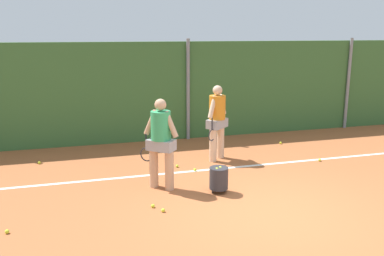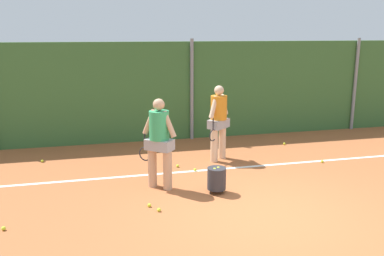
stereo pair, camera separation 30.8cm
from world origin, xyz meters
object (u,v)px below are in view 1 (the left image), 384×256
object	(u,v)px
player_foreground_near	(161,139)
tennis_ball_5	(320,160)
player_midcourt	(217,119)
tennis_ball_3	(195,170)
tennis_ball_6	(39,163)
tennis_ball_0	(177,166)
tennis_ball_1	(163,210)
tennis_ball_8	(281,143)
ball_hopper	(219,178)
tennis_ball_4	(220,149)
tennis_ball_9	(7,232)
tennis_ball_2	(153,206)

from	to	relation	value
player_foreground_near	tennis_ball_5	bearing A→B (deg)	-130.05
player_midcourt	tennis_ball_3	xyz separation A→B (m)	(-0.75, -0.69, -0.98)
player_midcourt	tennis_ball_6	distance (m)	4.32
tennis_ball_0	tennis_ball_6	distance (m)	3.26
tennis_ball_0	tennis_ball_1	xyz separation A→B (m)	(-0.80, -2.27, 0.00)
tennis_ball_3	tennis_ball_8	size ratio (longest dim) A/B	1.00
player_midcourt	ball_hopper	bearing A→B (deg)	32.50
ball_hopper	tennis_ball_1	distance (m)	1.38
tennis_ball_0	tennis_ball_4	bearing A→B (deg)	37.70
player_midcourt	tennis_ball_1	bearing A→B (deg)	14.78
tennis_ball_3	ball_hopper	bearing A→B (deg)	-85.89
tennis_ball_5	tennis_ball_9	distance (m)	6.93
tennis_ball_4	tennis_ball_8	world-z (taller)	same
player_midcourt	tennis_ball_0	size ratio (longest dim) A/B	27.38
player_midcourt	tennis_ball_4	xyz separation A→B (m)	(0.35, 0.77, -0.98)
tennis_ball_0	tennis_ball_8	size ratio (longest dim) A/B	1.00
ball_hopper	tennis_ball_2	xyz separation A→B (m)	(-1.35, -0.36, -0.26)
tennis_ball_3	tennis_ball_2	bearing A→B (deg)	-126.81
tennis_ball_0	tennis_ball_6	xyz separation A→B (m)	(-3.06, 1.12, 0.00)
tennis_ball_0	tennis_ball_2	distance (m)	2.24
ball_hopper	player_foreground_near	bearing A→B (deg)	153.13
tennis_ball_0	tennis_ball_3	distance (m)	0.48
ball_hopper	tennis_ball_6	xyz separation A→B (m)	(-3.48, 2.79, -0.26)
ball_hopper	tennis_ball_3	bearing A→B (deg)	94.11
tennis_ball_1	tennis_ball_5	size ratio (longest dim) A/B	1.00
tennis_ball_2	tennis_ball_9	world-z (taller)	same
player_foreground_near	tennis_ball_5	xyz separation A→B (m)	(4.00, 0.68, -0.97)
tennis_ball_5	tennis_ball_8	xyz separation A→B (m)	(-0.16, 1.67, 0.00)
player_midcourt	tennis_ball_1	distance (m)	3.35
player_foreground_near	tennis_ball_2	xyz separation A→B (m)	(-0.34, -0.87, -0.97)
player_midcourt	tennis_ball_3	distance (m)	1.41
player_foreground_near	tennis_ball_3	xyz separation A→B (m)	(0.92, 0.81, -0.97)
ball_hopper	tennis_ball_5	distance (m)	3.22
player_midcourt	tennis_ball_3	size ratio (longest dim) A/B	27.38
ball_hopper	tennis_ball_8	size ratio (longest dim) A/B	7.78
tennis_ball_4	tennis_ball_8	xyz separation A→B (m)	(1.82, 0.09, 0.00)
player_foreground_near	tennis_ball_2	distance (m)	1.35
ball_hopper	tennis_ball_1	size ratio (longest dim) A/B	7.78
tennis_ball_2	tennis_ball_5	distance (m)	4.60
tennis_ball_2	tennis_ball_5	bearing A→B (deg)	19.69
player_midcourt	tennis_ball_4	size ratio (longest dim) A/B	27.38
tennis_ball_8	tennis_ball_9	size ratio (longest dim) A/B	1.00
tennis_ball_5	player_foreground_near	bearing A→B (deg)	-170.39
player_midcourt	tennis_ball_0	bearing A→B (deg)	-22.24
player_midcourt	ball_hopper	xyz separation A→B (m)	(-0.65, -2.01, -0.72)
tennis_ball_1	tennis_ball_5	world-z (taller)	same
tennis_ball_3	player_foreground_near	bearing A→B (deg)	-138.82
player_foreground_near	ball_hopper	distance (m)	1.34
ball_hopper	tennis_ball_0	bearing A→B (deg)	103.98
ball_hopper	tennis_ball_2	size ratio (longest dim) A/B	7.78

